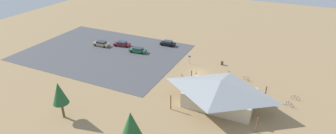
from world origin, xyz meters
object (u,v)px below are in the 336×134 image
bike_pavilion (220,91)px  pine_mideast (131,124)px  trash_bin (222,63)px  pine_west (59,93)px  bicycle_orange_edge_south (296,98)px  car_black_near_entry (168,43)px  bicycle_silver_yard_center (229,73)px  visitor_near_lot (196,75)px  car_green_inner_stall (138,50)px  bicycle_teal_yard_right (234,79)px  bicycle_purple_edge_north (290,105)px  car_maroon_aisle_side (122,44)px  bicycle_black_front_row (216,79)px  car_tan_far_end (101,44)px  lot_sign (189,58)px  bicycle_white_near_sign (247,79)px  bicycle_red_lone_west (223,77)px  bicycle_blue_by_bin (182,77)px

bike_pavilion → pine_mideast: size_ratio=2.55×
trash_bin → pine_west: pine_west is taller
bicycle_orange_edge_south → car_black_near_entry: size_ratio=0.39×
bicycle_silver_yard_center → visitor_near_lot: bearing=37.1°
bicycle_silver_yard_center → pine_mideast: bearing=74.6°
bicycle_orange_edge_south → car_green_inner_stall: car_green_inner_stall is taller
car_black_near_entry → bicycle_teal_yard_right: bearing=150.3°
pine_mideast → bicycle_purple_edge_north: (-21.07, -21.18, -3.58)m
pine_west → car_green_inner_stall: (2.78, -29.90, -4.13)m
car_maroon_aisle_side → bicycle_silver_yard_center: bearing=172.5°
bike_pavilion → bicycle_black_front_row: size_ratio=11.02×
bicycle_black_front_row → bicycle_orange_edge_south: bearing=177.0°
car_black_near_entry → car_tan_far_end: bearing=26.0°
bicycle_black_front_row → car_maroon_aisle_side: (29.66, -7.93, 0.36)m
lot_sign → bicycle_silver_yard_center: lot_sign is taller
bicycle_teal_yard_right → bike_pavilion: bearing=87.0°
lot_sign → trash_bin: bearing=-159.9°
pine_mideast → bicycle_purple_edge_north: size_ratio=4.39×
bicycle_white_near_sign → bicycle_teal_yard_right: (2.50, 1.47, 0.04)m
trash_bin → bicycle_white_near_sign: bearing=142.7°
bicycle_purple_edge_north → car_green_inner_stall: size_ratio=0.30×
bicycle_silver_yard_center → bicycle_teal_yard_right: size_ratio=0.97×
bicycle_white_near_sign → car_tan_far_end: 41.08m
bike_pavilion → pine_west: size_ratio=2.26×
bicycle_orange_edge_south → car_tan_far_end: bearing=-7.1°
trash_bin → bicycle_orange_edge_south: bearing=151.9°
car_black_near_entry → car_green_inner_stall: car_black_near_entry is taller
bicycle_red_lone_west → pine_mideast: bearing=75.2°
car_black_near_entry → visitor_near_lot: size_ratio=2.52×
bicycle_black_front_row → bicycle_blue_by_bin: bearing=17.3°
car_maroon_aisle_side → bicycle_white_near_sign: bearing=172.0°
bicycle_silver_yard_center → bicycle_teal_yard_right: bearing=123.4°
bicycle_silver_yard_center → bicycle_black_front_row: bearing=61.4°
bike_pavilion → trash_bin: bearing=-76.9°
bicycle_orange_edge_south → bicycle_purple_edge_north: bearing=73.8°
bike_pavilion → bicycle_red_lone_west: (1.91, -10.24, -2.58)m
bicycle_white_near_sign → bicycle_silver_yard_center: bicycle_silver_yard_center is taller
bicycle_teal_yard_right → car_tan_far_end: (38.50, -4.09, 0.36)m
bicycle_teal_yard_right → pine_mideast: bearing=70.3°
bicycle_black_front_row → bicycle_purple_edge_north: 15.67m
pine_west → bicycle_silver_yard_center: size_ratio=4.38×
bicycle_white_near_sign → car_black_near_entry: 26.44m
car_tan_far_end → bicycle_blue_by_bin: bearing=164.6°
trash_bin → bicycle_white_near_sign: size_ratio=0.60×
bicycle_red_lone_west → bicycle_blue_by_bin: (8.15, 3.78, 0.01)m
bicycle_orange_edge_south → bicycle_purple_edge_north: bicycle_purple_edge_north is taller
bicycle_red_lone_west → visitor_near_lot: visitor_near_lot is taller
bicycle_black_front_row → car_tan_far_end: car_tan_far_end is taller
trash_bin → bicycle_silver_yard_center: (-2.88, 4.39, -0.08)m
bicycle_purple_edge_north → car_tan_far_end: car_tan_far_end is taller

